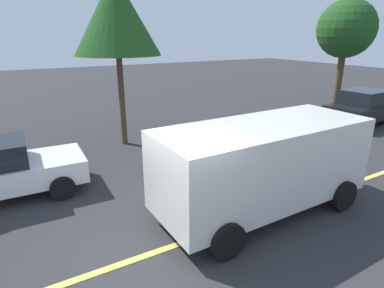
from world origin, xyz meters
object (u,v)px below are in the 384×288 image
Objects in this scene: tree_left_verge at (116,15)px; car_black_crossing at (364,107)px; tree_centre_verge at (346,29)px; white_van at (264,162)px.

car_black_crossing is at bearing -14.66° from tree_left_verge.
car_black_crossing is 0.68× the size of tree_left_verge.
car_black_crossing is 6.13m from tree_centre_verge.
white_van is 10.41m from car_black_crossing.
tree_left_verge reaches higher than car_black_crossing.
white_van is 7.56m from tree_left_verge.
tree_left_verge is at bearing 165.34° from car_black_crossing.
tree_centre_verge reaches higher than car_black_crossing.
white_van is 15.27m from tree_centre_verge.
tree_left_verge is (-1.23, 6.59, 3.48)m from white_van.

